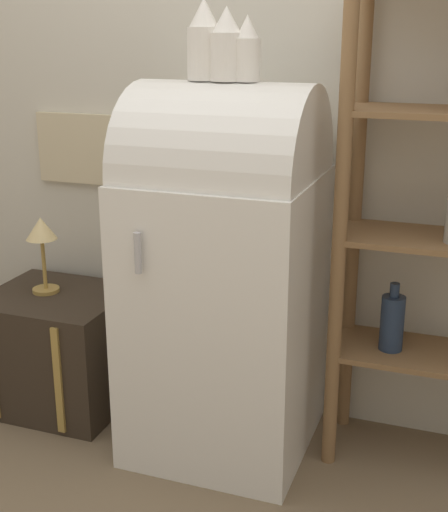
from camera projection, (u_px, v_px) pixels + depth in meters
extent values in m
plane|color=#7A664C|center=(204.00, 471.00, 2.58)|extent=(12.00, 12.00, 0.00)
cube|color=beige|center=(257.00, 78.00, 2.68)|extent=(7.00, 0.05, 2.70)
cube|color=#C6B793|center=(96.00, 150.00, 2.96)|extent=(0.55, 0.02, 0.29)
cube|color=white|center=(225.00, 315.00, 2.63)|extent=(0.64, 0.64, 1.04)
cylinder|color=white|center=(226.00, 171.00, 2.46)|extent=(0.62, 0.60, 0.60)
cylinder|color=#B7B7BC|center=(138.00, 253.00, 2.28)|extent=(0.02, 0.02, 0.14)
cube|color=#33281E|center=(59.00, 349.00, 2.99)|extent=(0.55, 0.49, 0.49)
cube|color=#AD8942|center=(58.00, 381.00, 2.72)|extent=(0.03, 0.01, 0.44)
cylinder|color=olive|center=(339.00, 240.00, 2.38)|extent=(0.05, 0.05, 1.71)
cylinder|color=olive|center=(354.00, 219.00, 2.64)|extent=(0.05, 0.05, 1.71)
cube|color=olive|center=(427.00, 355.00, 2.55)|extent=(0.65, 0.31, 0.02)
cube|color=olive|center=(438.00, 240.00, 2.41)|extent=(0.65, 0.31, 0.02)
cylinder|color=#23334C|center=(392.00, 323.00, 2.54)|extent=(0.08, 0.08, 0.20)
cylinder|color=#23334C|center=(395.00, 290.00, 2.50)|extent=(0.03, 0.03, 0.05)
cylinder|color=white|center=(204.00, 54.00, 2.37)|extent=(0.11, 0.11, 0.17)
cone|color=white|center=(204.00, 12.00, 2.33)|extent=(0.10, 0.10, 0.09)
cylinder|color=white|center=(227.00, 57.00, 2.33)|extent=(0.11, 0.11, 0.15)
cone|color=white|center=(227.00, 19.00, 2.30)|extent=(0.09, 0.09, 0.08)
cylinder|color=white|center=(247.00, 60.00, 2.32)|extent=(0.09, 0.09, 0.14)
cone|color=white|center=(247.00, 26.00, 2.28)|extent=(0.07, 0.07, 0.07)
cylinder|color=#AD8942|center=(46.00, 290.00, 2.94)|extent=(0.11, 0.11, 0.02)
cylinder|color=#AD8942|center=(44.00, 264.00, 2.91)|extent=(0.02, 0.02, 0.21)
cone|color=#DBC184|center=(41.00, 228.00, 2.86)|extent=(0.13, 0.13, 0.09)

